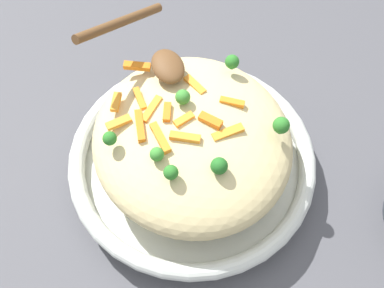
{
  "coord_description": "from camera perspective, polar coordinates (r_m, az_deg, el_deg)",
  "views": [
    {
      "loc": [
        0.31,
        -0.12,
        0.63
      ],
      "look_at": [
        0.0,
        0.0,
        0.08
      ],
      "focal_mm": 47.74,
      "sensor_mm": 36.0,
      "label": 1
    }
  ],
  "objects": [
    {
      "name": "ground_plane",
      "position": [
        0.72,
        -0.0,
        -3.2
      ],
      "size": [
        2.4,
        2.4,
        0.0
      ],
      "primitive_type": "plane",
      "color": "#4C4C51"
    },
    {
      "name": "serving_bowl",
      "position": [
        0.69,
        -0.0,
        -2.15
      ],
      "size": [
        0.33,
        0.33,
        0.05
      ],
      "color": "silver",
      "rests_on": "ground_plane"
    },
    {
      "name": "pasta_mound",
      "position": [
        0.64,
        -0.0,
        0.38
      ],
      "size": [
        0.27,
        0.25,
        0.09
      ],
      "primitive_type": "ellipsoid",
      "color": "#DBC689",
      "rests_on": "serving_bowl"
    },
    {
      "name": "carrot_piece_0",
      "position": [
        0.62,
        -8.21,
        2.41
      ],
      "size": [
        0.01,
        0.03,
        0.01
      ],
      "primitive_type": "cube",
      "rotation": [
        0.0,
        0.0,
        1.68
      ],
      "color": "orange",
      "rests_on": "pasta_mound"
    },
    {
      "name": "carrot_piece_1",
      "position": [
        0.6,
        -0.91,
        2.76
      ],
      "size": [
        0.02,
        0.03,
        0.01
      ],
      "primitive_type": "cube",
      "rotation": [
        0.0,
        0.0,
        1.82
      ],
      "color": "orange",
      "rests_on": "pasta_mound"
    },
    {
      "name": "carrot_piece_2",
      "position": [
        0.6,
        4.03,
        1.27
      ],
      "size": [
        0.01,
        0.04,
        0.01
      ],
      "primitive_type": "cube",
      "rotation": [
        0.0,
        0.0,
        1.62
      ],
      "color": "orange",
      "rests_on": "pasta_mound"
    },
    {
      "name": "carrot_piece_3",
      "position": [
        0.63,
        -5.86,
        5.06
      ],
      "size": [
        0.03,
        0.01,
        0.01
      ],
      "primitive_type": "cube",
      "rotation": [
        0.0,
        0.0,
        6.28
      ],
      "color": "orange",
      "rests_on": "pasta_mound"
    },
    {
      "name": "carrot_piece_4",
      "position": [
        0.66,
        -6.15,
        8.65
      ],
      "size": [
        0.02,
        0.04,
        0.01
      ],
      "primitive_type": "cube",
      "rotation": [
        0.0,
        0.0,
        1.09
      ],
      "color": "orange",
      "rests_on": "pasta_mound"
    },
    {
      "name": "carrot_piece_5",
      "position": [
        0.6,
        2.07,
        2.64
      ],
      "size": [
        0.03,
        0.03,
        0.01
      ],
      "primitive_type": "cube",
      "rotation": [
        0.0,
        0.0,
        3.81
      ],
      "color": "orange",
      "rests_on": "pasta_mound"
    },
    {
      "name": "carrot_piece_6",
      "position": [
        0.59,
        -0.78,
        0.75
      ],
      "size": [
        0.03,
        0.04,
        0.01
      ],
      "primitive_type": "cube",
      "rotation": [
        0.0,
        0.0,
        1.03
      ],
      "color": "orange",
      "rests_on": "pasta_mound"
    },
    {
      "name": "carrot_piece_7",
      "position": [
        0.59,
        -3.57,
        0.7
      ],
      "size": [
        0.04,
        0.01,
        0.01
      ],
      "primitive_type": "cube",
      "rotation": [
        0.0,
        0.0,
        3.22
      ],
      "color": "orange",
      "rests_on": "pasta_mound"
    },
    {
      "name": "carrot_piece_8",
      "position": [
        0.62,
        4.5,
        4.67
      ],
      "size": [
        0.02,
        0.03,
        0.01
      ],
      "primitive_type": "cube",
      "rotation": [
        0.0,
        0.0,
        4.08
      ],
      "color": "orange",
      "rests_on": "pasta_mound"
    },
    {
      "name": "carrot_piece_9",
      "position": [
        0.61,
        -5.83,
        2.02
      ],
      "size": [
        0.04,
        0.02,
        0.01
      ],
      "primitive_type": "cube",
      "rotation": [
        0.0,
        0.0,
        6.07
      ],
      "color": "orange",
      "rests_on": "pasta_mound"
    },
    {
      "name": "carrot_piece_10",
      "position": [
        0.64,
        0.32,
        6.62
      ],
      "size": [
        0.03,
        0.02,
        0.01
      ],
      "primitive_type": "cube",
      "rotation": [
        0.0,
        0.0,
        3.47
      ],
      "color": "orange",
      "rests_on": "pasta_mound"
    },
    {
      "name": "carrot_piece_11",
      "position": [
        0.61,
        -2.8,
        3.54
      ],
      "size": [
        0.03,
        0.02,
        0.01
      ],
      "primitive_type": "cube",
      "rotation": [
        0.0,
        0.0,
        2.72
      ],
      "color": "orange",
      "rests_on": "pasta_mound"
    },
    {
      "name": "carrot_piece_12",
      "position": [
        0.62,
        -4.56,
        3.92
      ],
      "size": [
        0.03,
        0.04,
        0.01
      ],
      "primitive_type": "cube",
      "rotation": [
        0.0,
        0.0,
        5.43
      ],
      "color": "orange",
      "rests_on": "pasta_mound"
    },
    {
      "name": "carrot_piece_13",
      "position": [
        0.63,
        -8.48,
        4.66
      ],
      "size": [
        0.03,
        0.02,
        0.01
      ],
      "primitive_type": "cube",
      "rotation": [
        0.0,
        0.0,
        2.66
      ],
      "color": "orange",
      "rests_on": "pasta_mound"
    },
    {
      "name": "broccoli_floret_0",
      "position": [
        0.57,
        3.05,
        -2.47
      ],
      "size": [
        0.02,
        0.02,
        0.02
      ],
      "color": "#205B1C",
      "rests_on": "pasta_mound"
    },
    {
      "name": "broccoli_floret_1",
      "position": [
        0.66,
        4.5,
        9.13
      ],
      "size": [
        0.02,
        0.02,
        0.02
      ],
      "color": "#296820",
      "rests_on": "pasta_mound"
    },
    {
      "name": "broccoli_floret_2",
      "position": [
        0.56,
        -2.37,
        -3.21
      ],
      "size": [
        0.02,
        0.02,
        0.02
      ],
      "color": "#296820",
      "rests_on": "pasta_mound"
    },
    {
      "name": "broccoli_floret_3",
      "position": [
        0.61,
        -0.69,
        5.36
      ],
      "size": [
        0.02,
        0.02,
        0.02
      ],
      "color": "#377928",
      "rests_on": "pasta_mound"
    },
    {
      "name": "broccoli_floret_4",
      "position": [
        0.58,
        -3.95,
        -1.15
      ],
      "size": [
        0.02,
        0.02,
        0.02
      ],
      "color": "#377928",
      "rests_on": "pasta_mound"
    },
    {
      "name": "broccoli_floret_5",
      "position": [
        0.6,
        -9.18,
        0.61
      ],
      "size": [
        0.02,
        0.02,
        0.02
      ],
      "color": "#296820",
      "rests_on": "pasta_mound"
    },
    {
      "name": "broccoli_floret_6",
      "position": [
        0.6,
        9.93,
        2.05
      ],
      "size": [
        0.02,
        0.02,
        0.02
      ],
      "color": "#296820",
      "rests_on": "pasta_mound"
    },
    {
      "name": "serving_spoon",
      "position": [
        0.65,
        -4.59,
        10.4
      ],
      "size": [
        0.13,
        0.13,
        0.08
      ],
      "color": "brown",
      "rests_on": "pasta_mound"
    }
  ]
}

